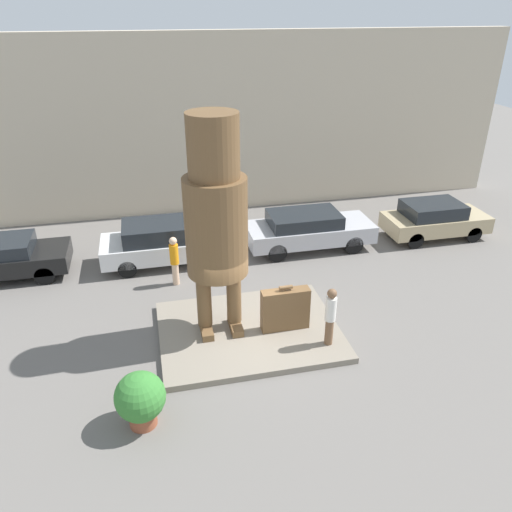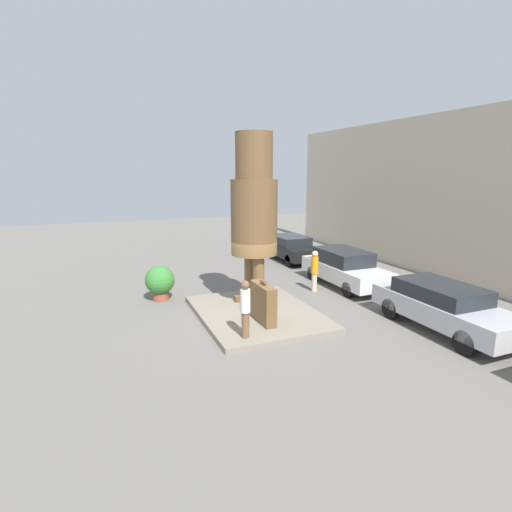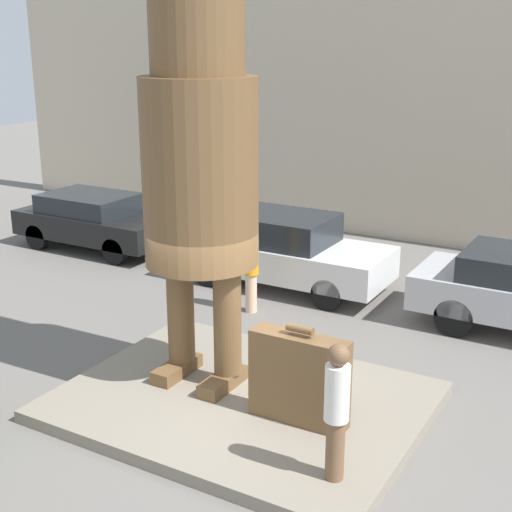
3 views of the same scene
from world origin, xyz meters
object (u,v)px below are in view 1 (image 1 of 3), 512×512
Objects in this scene: giant_suitcase at (285,309)px; parked_car_tan at (435,219)px; parked_car_black at (4,257)px; worker_hivis at (174,259)px; planter_pot at (140,398)px; statue_figure at (216,213)px; tourist at (330,314)px; parked_car_white at (164,242)px; parked_car_silver at (308,229)px.

giant_suitcase is 9.10m from parked_car_tan.
worker_hivis reaches higher than parked_car_black.
parked_car_tan reaches higher than planter_pot.
statue_figure is 3.50× the size of worker_hivis.
planter_pot is at bearing -146.80° from parked_car_tan.
tourist is at bearing 18.33° from planter_pot.
parked_car_tan is at bearing -0.87° from parked_car_white.
parked_car_tan is 2.98× the size of planter_pot.
planter_pot is (-4.05, -2.63, -0.06)m from giant_suitcase.
tourist is at bearing -56.90° from parked_car_white.
parked_car_black is at bearing 178.50° from parked_car_white.
parked_car_silver is (2.37, 5.15, -0.00)m from giant_suitcase.
planter_pot is 0.79× the size of worker_hivis.
parked_car_tan is (9.40, 4.59, -2.94)m from statue_figure.
parked_car_white reaches higher than parked_car_tan.
statue_figure is 4.03m from tourist.
giant_suitcase is (1.80, -0.41, -2.92)m from statue_figure.
statue_figure is 4.28m from worker_hivis.
worker_hivis is (5.62, -1.79, 0.20)m from parked_car_black.
worker_hivis reaches higher than giant_suitcase.
parked_car_white is (5.38, -0.14, 0.08)m from parked_car_black.
parked_car_tan is at bearing -1.64° from parked_car_silver.
statue_figure reaches higher than parked_car_tan.
parked_car_tan is at bearing 41.92° from tourist.
parked_car_tan is at bearing 8.14° from worker_hivis.
worker_hivis is at bearing 78.48° from planter_pot.
worker_hivis is (-3.76, 4.48, -0.17)m from tourist.
parked_car_tan is (10.64, -0.16, -0.04)m from parked_car_white.
planter_pot is at bearing -97.40° from parked_car_white.
parked_car_black is at bearing 143.50° from statue_figure.
planter_pot is (-6.42, -7.78, -0.05)m from parked_car_silver.
parked_car_white is at bearing 82.60° from planter_pot.
parked_car_tan is at bearing -1.08° from parked_car_black.
statue_figure is at bearing 153.48° from tourist.
parked_car_tan is at bearing 33.20° from planter_pot.
parked_car_white is 1.67m from worker_hivis.
tourist is 0.99× the size of worker_hivis.
tourist is 5.85m from worker_hivis.
parked_car_black is 0.90× the size of parked_car_white.
tourist is 8.94m from parked_car_tan.
tourist is 11.28m from parked_car_black.
parked_car_black is 2.99× the size of planter_pot.
parked_car_silver is at bearing 17.58° from worker_hivis.
statue_figure is at bearing -75.40° from parked_car_white.
parked_car_tan is (16.02, -0.30, 0.03)m from parked_car_black.
statue_figure is 1.49× the size of parked_car_tan.
tourist is (0.96, -0.97, 0.31)m from giant_suitcase.
parked_car_white is (-1.24, 4.75, -2.90)m from statue_figure.
parked_car_black is 5.90m from worker_hivis.
parked_car_black is at bearing 118.83° from planter_pot.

